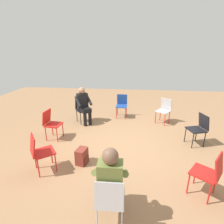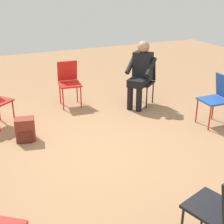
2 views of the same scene
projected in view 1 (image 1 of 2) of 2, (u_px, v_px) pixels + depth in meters
The scene contains 12 objects.
ground_plane at pixel (121, 146), 4.66m from camera, with size 14.00×14.00×0.00m, color #99704C.
chair_southwest at pixel (82, 108), 6.10m from camera, with size 0.58×0.58×0.85m.
chair_west at pixel (122, 104), 6.54m from camera, with size 0.45×0.41×0.85m.
chair_east at pixel (110, 199), 2.39m from camera, with size 0.45×0.41×0.85m.
chair_northeast at pixel (209, 172), 2.91m from camera, with size 0.57×0.58×0.85m.
chair_south at pixel (51, 122), 4.89m from camera, with size 0.44×0.47×0.85m.
chair_north at pixel (199, 127), 4.58m from camera, with size 0.50×0.53×0.85m.
chair_northwest at pixel (164, 109), 5.99m from camera, with size 0.58×0.57×0.85m.
chair_southeast at pixel (40, 151), 3.53m from camera, with size 0.58×0.58×0.85m.
person_with_laptop at pixel (111, 179), 2.48m from camera, with size 0.53×0.50×1.24m.
person_in_black at pixel (84, 104), 5.90m from camera, with size 0.63×0.63×1.24m.
backpack_near_laptop_user at pixel (82, 157), 3.90m from camera, with size 0.32×0.29×0.36m.
Camera 1 is at (4.08, 0.21, 2.42)m, focal length 28.00 mm.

